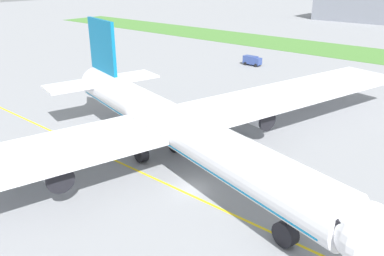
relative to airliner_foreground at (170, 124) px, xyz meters
name	(u,v)px	position (x,y,z in m)	size (l,w,h in m)	color
ground_plane	(193,188)	(6.33, -2.82, -5.81)	(600.00, 600.00, 0.00)	gray
apron_taxi_line	(185,193)	(6.33, -4.16, -5.81)	(280.00, 0.36, 0.01)	yellow
airliner_foreground	(170,124)	(0.00, 0.00, 0.00)	(59.13, 97.01, 17.10)	white
ground_crew_wingwalker_port	(72,161)	(-9.16, -9.25, -4.86)	(0.40, 0.49, 1.57)	black
service_truck_baggage_loader	(252,60)	(-23.86, 57.12, -4.40)	(5.04, 2.36, 2.52)	#33478C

